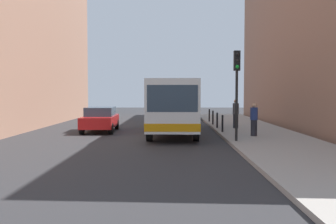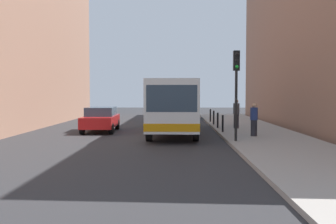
{
  "view_description": "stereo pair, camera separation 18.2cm",
  "coord_description": "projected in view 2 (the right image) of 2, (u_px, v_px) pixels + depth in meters",
  "views": [
    {
      "loc": [
        0.59,
        -19.84,
        2.38
      ],
      "look_at": [
        0.4,
        0.81,
        1.32
      ],
      "focal_mm": 41.52,
      "sensor_mm": 36.0,
      "label": 1
    },
    {
      "loc": [
        0.77,
        -19.83,
        2.38
      ],
      "look_at": [
        0.4,
        0.81,
        1.32
      ],
      "focal_mm": 41.52,
      "sensor_mm": 36.0,
      "label": 2
    }
  ],
  "objects": [
    {
      "name": "bollard_farthest",
      "position": [
        210.0,
        115.0,
        29.29
      ],
      "size": [
        0.11,
        0.11,
        0.95
      ],
      "primitive_type": "cylinder",
      "color": "black",
      "rests_on": "sidewalk"
    },
    {
      "name": "bollard_near",
      "position": [
        223.0,
        123.0,
        21.72
      ],
      "size": [
        0.11,
        0.11,
        0.95
      ],
      "primitive_type": "cylinder",
      "color": "black",
      "rests_on": "sidewalk"
    },
    {
      "name": "sidewalk",
      "position": [
        265.0,
        137.0,
        19.84
      ],
      "size": [
        4.4,
        40.0,
        0.15
      ],
      "primitive_type": "cube",
      "color": "#9E9991",
      "rests_on": "ground"
    },
    {
      "name": "pedestrian_near_signal",
      "position": [
        254.0,
        120.0,
        19.69
      ],
      "size": [
        0.38,
        0.38,
        1.67
      ],
      "rotation": [
        0.0,
        0.0,
        4.51
      ],
      "color": "#26262D",
      "rests_on": "sidewalk"
    },
    {
      "name": "traffic_light",
      "position": [
        236.0,
        78.0,
        17.55
      ],
      "size": [
        0.28,
        0.33,
        4.1
      ],
      "color": "black",
      "rests_on": "sidewalk"
    },
    {
      "name": "car_behind_bus",
      "position": [
        181.0,
        110.0,
        34.18
      ],
      "size": [
        2.07,
        4.5,
        1.48
      ],
      "rotation": [
        0.0,
        0.0,
        3.2
      ],
      "color": "navy",
      "rests_on": "ground"
    },
    {
      "name": "bollard_mid",
      "position": [
        218.0,
        120.0,
        24.24
      ],
      "size": [
        0.11,
        0.11,
        0.95
      ],
      "primitive_type": "cylinder",
      "color": "black",
      "rests_on": "sidewalk"
    },
    {
      "name": "ground_plane",
      "position": [
        160.0,
        138.0,
        19.94
      ],
      "size": [
        80.0,
        80.0,
        0.0
      ],
      "primitive_type": "plane",
      "color": "#2D2D30"
    },
    {
      "name": "car_beside_bus",
      "position": [
        101.0,
        119.0,
        23.36
      ],
      "size": [
        1.98,
        4.46,
        1.48
      ],
      "rotation": [
        0.0,
        0.0,
        3.18
      ],
      "color": "maroon",
      "rests_on": "ground"
    },
    {
      "name": "bus",
      "position": [
        174.0,
        103.0,
        22.75
      ],
      "size": [
        2.65,
        11.05,
        3.0
      ],
      "rotation": [
        0.0,
        0.0,
        3.13
      ],
      "color": "white",
      "rests_on": "ground"
    },
    {
      "name": "pedestrian_mid_sidewalk",
      "position": [
        236.0,
        114.0,
        23.93
      ],
      "size": [
        0.38,
        0.38,
        1.78
      ],
      "rotation": [
        0.0,
        0.0,
        1.76
      ],
      "color": "#26262D",
      "rests_on": "sidewalk"
    },
    {
      "name": "bollard_far",
      "position": [
        214.0,
        118.0,
        26.77
      ],
      "size": [
        0.11,
        0.11,
        0.95
      ],
      "primitive_type": "cylinder",
      "color": "black",
      "rests_on": "sidewalk"
    }
  ]
}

